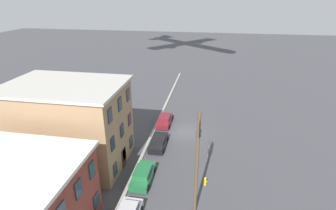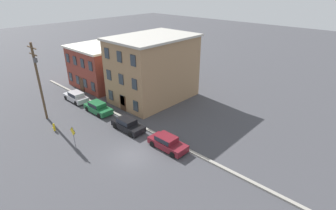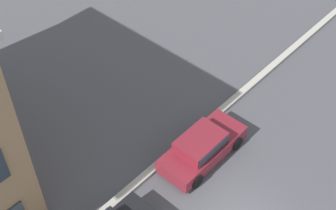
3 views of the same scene
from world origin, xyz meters
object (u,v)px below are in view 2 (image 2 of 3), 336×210
Objects in this scene: car_silver at (76,96)px; car_maroon at (167,142)px; utility_pole at (38,78)px; fire_hydrant at (54,127)px; car_green at (98,107)px; caution_sign at (73,134)px; car_black at (128,124)px.

car_silver is 18.34m from car_maroon.
fire_hydrant is (3.71, -0.78, -5.03)m from utility_pole.
car_maroon is at bearing 0.49° from car_green.
caution_sign is 2.63× the size of fire_hydrant.
car_silver is at bearing 149.87° from caution_sign.
car_green is 8.51m from caution_sign.
car_black is 0.45× the size of utility_pole.
car_green is 1.00× the size of car_maroon.
car_black is at bearing 79.23° from caution_sign.
car_green is at bearing 93.43° from fire_hydrant.
utility_pole is 6.30m from fire_hydrant.
car_silver is 7.62m from utility_pole.
car_maroon is 17.69m from utility_pole.
car_maroon is at bearing 0.57° from car_silver.
car_maroon is 1.75× the size of caution_sign.
car_silver and car_black have the same top height.
caution_sign is at bearing -1.50° from fire_hydrant.
caution_sign is at bearing -100.77° from car_black.
utility_pole is 10.24× the size of fire_hydrant.
car_silver reaches higher than fire_hydrant.
caution_sign reaches higher than car_green.
car_black is at bearing -0.80° from car_silver.
caution_sign reaches higher than car_silver.
car_green is 6.36m from fire_hydrant.
car_black is at bearing 28.17° from utility_pole.
caution_sign is (11.03, -6.40, 0.94)m from car_silver.
car_black is 4.58× the size of fire_hydrant.
car_silver is 0.45× the size of utility_pole.
car_green is (5.60, 0.07, 0.00)m from car_silver.
car_green is 6.62m from car_black.
car_maroon is at bearing 27.57° from fire_hydrant.
car_green is at bearing 177.90° from car_black.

